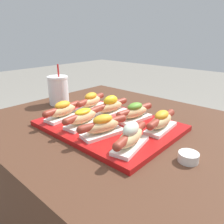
{
  "coord_description": "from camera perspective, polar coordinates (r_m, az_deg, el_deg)",
  "views": [
    {
      "loc": [
        0.52,
        -0.62,
        1.04
      ],
      "look_at": [
        -0.0,
        -0.04,
        0.75
      ],
      "focal_mm": 35.0,
      "sensor_mm": 36.0,
      "label": 1
    }
  ],
  "objects": [
    {
      "name": "serving_tray",
      "position": [
        0.84,
        -0.91,
        -3.49
      ],
      "size": [
        0.49,
        0.38,
        0.02
      ],
      "color": "#B71414",
      "rests_on": "patio_table"
    },
    {
      "name": "sauce_bowl",
      "position": [
        0.66,
        19.35,
        -10.96
      ],
      "size": [
        0.06,
        0.06,
        0.03
      ],
      "color": "silver",
      "rests_on": "patio_table"
    },
    {
      "name": "hot_dog_4",
      "position": [
        1.0,
        -5.51,
        2.87
      ],
      "size": [
        0.09,
        0.19,
        0.07
      ],
      "color": "white",
      "rests_on": "serving_tray"
    },
    {
      "name": "hot_dog_2",
      "position": [
        0.73,
        -2.39,
        -3.57
      ],
      "size": [
        0.09,
        0.19,
        0.07
      ],
      "color": "white",
      "rests_on": "serving_tray"
    },
    {
      "name": "patio_table",
      "position": [
        1.07,
        1.48,
        -20.44
      ],
      "size": [
        1.07,
        0.88,
        0.69
      ],
      "color": "#4C2D1E",
      "rests_on": "ground_plane"
    },
    {
      "name": "hot_dog_7",
      "position": [
        0.79,
        12.75,
        -2.27
      ],
      "size": [
        0.07,
        0.19,
        0.07
      ],
      "color": "white",
      "rests_on": "serving_tray"
    },
    {
      "name": "hot_dog_1",
      "position": [
        0.81,
        -7.54,
        -1.31
      ],
      "size": [
        0.07,
        0.19,
        0.06
      ],
      "color": "white",
      "rests_on": "serving_tray"
    },
    {
      "name": "drink_cup",
      "position": [
        1.14,
        -13.81,
        5.55
      ],
      "size": [
        0.1,
        0.1,
        0.2
      ],
      "color": "white",
      "rests_on": "patio_table"
    },
    {
      "name": "hot_dog_5",
      "position": [
        0.92,
        -0.36,
        1.59
      ],
      "size": [
        0.07,
        0.19,
        0.08
      ],
      "color": "white",
      "rests_on": "serving_tray"
    },
    {
      "name": "hot_dog_3",
      "position": [
        0.65,
        4.9,
        -6.38
      ],
      "size": [
        0.09,
        0.19,
        0.08
      ],
      "color": "white",
      "rests_on": "serving_tray"
    },
    {
      "name": "hot_dog_6",
      "position": [
        0.86,
        5.98,
        0.04
      ],
      "size": [
        0.08,
        0.19,
        0.07
      ],
      "color": "white",
      "rests_on": "serving_tray"
    },
    {
      "name": "hot_dog_0",
      "position": [
        0.89,
        -12.69,
        0.44
      ],
      "size": [
        0.08,
        0.19,
        0.07
      ],
      "color": "white",
      "rests_on": "serving_tray"
    }
  ]
}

